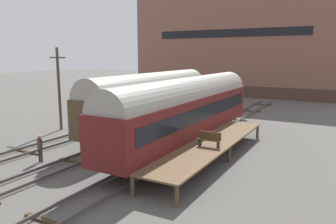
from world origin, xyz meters
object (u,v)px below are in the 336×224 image
Objects in this scene: train_car_brown at (152,99)px; person_worker at (40,146)px; train_car_maroon at (187,108)px; bench at (210,139)px; utility_pole at (59,87)px.

person_worker is at bearing -101.39° from train_car_brown.
train_car_maroon reaches higher than bench.
train_car_brown is at bearing 19.59° from utility_pole.
train_car_brown is 2.21× the size of utility_pole.
person_worker is 0.24× the size of utility_pole.
train_car_brown is 5.05m from train_car_maroon.
train_car_maroon is 4.21m from bench.
bench is 0.80× the size of person_worker.
bench is at bearing -44.43° from train_car_maroon.
bench is at bearing 27.31° from person_worker.
train_car_maroon is (4.48, -2.33, -0.03)m from train_car_brown.
bench is 15.54m from utility_pole.
utility_pole is at bearing 129.23° from person_worker.
person_worker is 9.65m from utility_pole.
utility_pole is at bearing -177.84° from train_car_maroon.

